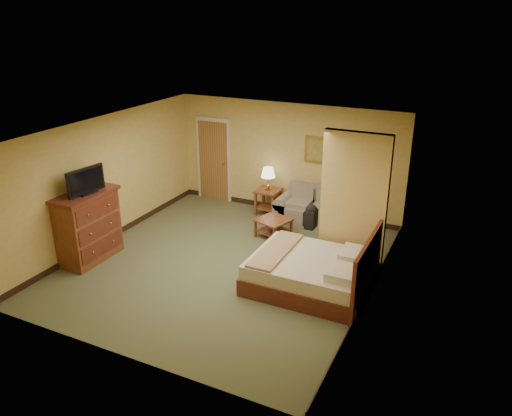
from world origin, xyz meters
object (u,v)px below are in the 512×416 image
Objects in this scene: loveseat at (313,212)px; coffee_table at (273,224)px; dresser at (88,226)px; bed at (315,272)px.

loveseat is 1.17m from coffee_table.
loveseat is at bearing 46.60° from dresser.
coffee_table is at bearing 41.24° from dresser.
dresser is at bearing -133.40° from loveseat.
bed is (4.29, 0.83, -0.38)m from dresser.
bed is at bearing -47.26° from coffee_table.
loveseat is 2.85m from bed.
dresser is at bearing -169.09° from bed.
coffee_table is 0.58× the size of dresser.
coffee_table is 0.39× the size of bed.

